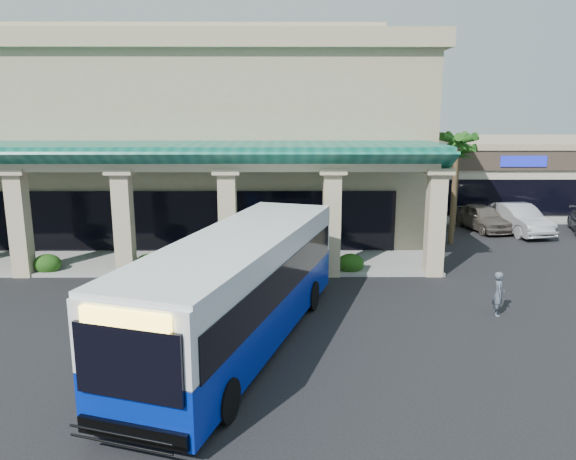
{
  "coord_description": "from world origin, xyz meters",
  "views": [
    {
      "loc": [
        -0.54,
        -18.58,
        7.32
      ],
      "look_at": [
        -0.4,
        4.5,
        2.2
      ],
      "focal_mm": 35.0,
      "sensor_mm": 36.0,
      "label": 1
    }
  ],
  "objects_px": {
    "car_silver": "(482,217)",
    "car_white": "(518,219)",
    "pedestrian": "(499,294)",
    "transit_bus": "(239,292)"
  },
  "relations": [
    {
      "from": "car_silver",
      "to": "car_white",
      "type": "relative_size",
      "value": 0.88
    },
    {
      "from": "pedestrian",
      "to": "transit_bus",
      "type": "bearing_deg",
      "value": 123.33
    },
    {
      "from": "transit_bus",
      "to": "car_silver",
      "type": "height_order",
      "value": "transit_bus"
    },
    {
      "from": "transit_bus",
      "to": "car_white",
      "type": "height_order",
      "value": "transit_bus"
    },
    {
      "from": "transit_bus",
      "to": "car_silver",
      "type": "distance_m",
      "value": 21.31
    },
    {
      "from": "pedestrian",
      "to": "car_white",
      "type": "height_order",
      "value": "car_white"
    },
    {
      "from": "car_silver",
      "to": "car_white",
      "type": "height_order",
      "value": "car_white"
    },
    {
      "from": "transit_bus",
      "to": "pedestrian",
      "type": "relative_size",
      "value": 7.86
    },
    {
      "from": "car_silver",
      "to": "car_white",
      "type": "xyz_separation_m",
      "value": [
        1.77,
        -0.85,
        0.07
      ]
    },
    {
      "from": "transit_bus",
      "to": "car_white",
      "type": "distance_m",
      "value": 21.83
    }
  ]
}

